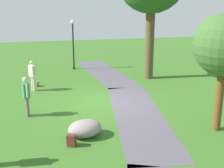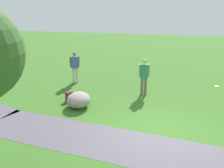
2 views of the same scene
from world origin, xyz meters
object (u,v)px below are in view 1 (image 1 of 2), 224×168
(woman_with_handbag, at_px, (33,74))
(backpack_by_boulder, at_px, (72,141))
(lawn_boulder, at_px, (85,128))
(man_near_boulder, at_px, (26,94))
(lamp_post, at_px, (73,39))
(handbag_on_grass, at_px, (37,84))

(woman_with_handbag, height_order, backpack_by_boulder, woman_with_handbag)
(lawn_boulder, distance_m, backpack_by_boulder, 0.81)
(woman_with_handbag, bearing_deg, man_near_boulder, -3.25)
(lawn_boulder, bearing_deg, backpack_by_boulder, -41.77)
(lawn_boulder, bearing_deg, lamp_post, 174.98)
(man_near_boulder, bearing_deg, lamp_post, 160.59)
(woman_with_handbag, distance_m, backpack_by_boulder, 6.85)
(handbag_on_grass, relative_size, backpack_by_boulder, 0.92)
(woman_with_handbag, xyz_separation_m, backpack_by_boulder, (6.70, 1.25, -0.75))
(woman_with_handbag, xyz_separation_m, handbag_on_grass, (-0.80, 0.17, -0.80))
(lawn_boulder, height_order, woman_with_handbag, woman_with_handbag)
(lawn_boulder, relative_size, backpack_by_boulder, 3.38)
(lawn_boulder, xyz_separation_m, man_near_boulder, (-2.45, -2.00, 0.67))
(lawn_boulder, distance_m, woman_with_handbag, 6.38)
(handbag_on_grass, height_order, backpack_by_boulder, backpack_by_boulder)
(lamp_post, xyz_separation_m, handbag_on_grass, (3.92, -2.57, -1.97))
(lamp_post, height_order, handbag_on_grass, lamp_post)
(handbag_on_grass, bearing_deg, backpack_by_boulder, 8.20)
(lawn_boulder, height_order, man_near_boulder, man_near_boulder)
(lawn_boulder, distance_m, handbag_on_grass, 7.09)
(lamp_post, xyz_separation_m, backpack_by_boulder, (11.41, -1.49, -1.92))
(lamp_post, bearing_deg, woman_with_handbag, -30.14)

